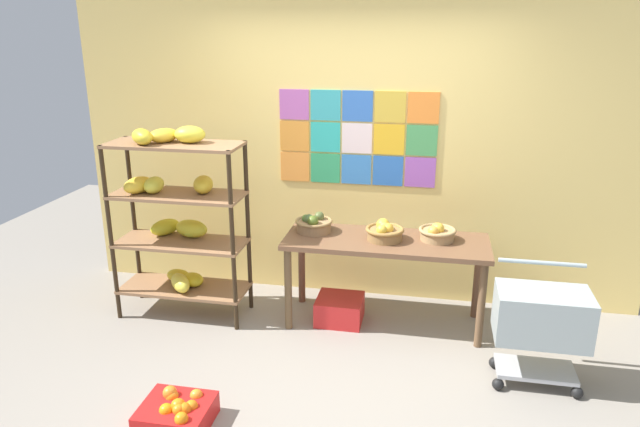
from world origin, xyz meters
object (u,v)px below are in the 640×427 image
Objects in this scene: display_table at (386,250)px; shopping_cart at (541,320)px; fruit_basket_left at (437,233)px; fruit_basket_back_left at (314,224)px; banana_shelf_unit at (177,213)px; orange_crate_foreground at (177,413)px; produce_crate_under_table at (340,309)px; fruit_basket_centre at (385,232)px.

shopping_cart is at bearing -31.03° from display_table.
fruit_basket_back_left is at bearing 179.19° from fruit_basket_left.
orange_crate_foreground is (0.57, -1.43, -0.81)m from banana_shelf_unit.
fruit_basket_back_left is 1.86m from orange_crate_foreground.
produce_crate_under_table is at bearing 3.76° from banana_shelf_unit.
fruit_basket_centre reaches higher than produce_crate_under_table.
fruit_basket_centre is at bearing 54.23° from orange_crate_foreground.
fruit_basket_back_left is (-1.00, 0.01, 0.00)m from fruit_basket_left.
display_table is at bearing 4.59° from banana_shelf_unit.
banana_shelf_unit is 1.70m from fruit_basket_centre.
fruit_basket_left is 2.34m from orange_crate_foreground.
fruit_basket_left is at bearing 8.23° from produce_crate_under_table.
orange_crate_foreground is at bearing -155.69° from shopping_cart.
fruit_basket_left is 0.42m from fruit_basket_centre.
shopping_cart reaches higher than produce_crate_under_table.
display_table is 0.65m from produce_crate_under_table.
fruit_basket_back_left is 0.75m from produce_crate_under_table.
fruit_basket_left is at bearing 10.29° from fruit_basket_centre.
fruit_basket_centre is 0.99× the size of fruit_basket_back_left.
banana_shelf_unit is at bearing -174.62° from fruit_basket_left.
fruit_basket_back_left is (1.10, 0.21, -0.10)m from banana_shelf_unit.
fruit_basket_back_left is (-0.61, 0.07, 0.16)m from display_table.
fruit_basket_left reaches higher than orange_crate_foreground.
banana_shelf_unit is at bearing -175.82° from fruit_basket_centre.
fruit_basket_back_left is at bearing 158.98° from shopping_cart.
fruit_basket_left is 0.69× the size of orange_crate_foreground.
display_table is 1.30m from shopping_cart.
banana_shelf_unit reaches higher than shopping_cart.
produce_crate_under_table is at bearing -171.77° from fruit_basket_left.
fruit_basket_back_left reaches higher than orange_crate_foreground.
produce_crate_under_table and orange_crate_foreground have the same top height.
banana_shelf_unit is 4.26× the size of produce_crate_under_table.
produce_crate_under_table is 1.63m from shopping_cart.
banana_shelf_unit is 1.74m from orange_crate_foreground.
display_table is 0.17m from fruit_basket_centre.
orange_crate_foreground is (-1.53, -1.63, -0.71)m from fruit_basket_left.
orange_crate_foreground is at bearing -125.88° from display_table.
fruit_basket_back_left is at bearing 172.95° from display_table.
fruit_basket_back_left is at bearing 10.93° from banana_shelf_unit.
fruit_basket_left is 0.36× the size of shopping_cart.
shopping_cart is (1.71, -0.74, -0.32)m from fruit_basket_back_left.
banana_shelf_unit is 1.73m from display_table.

